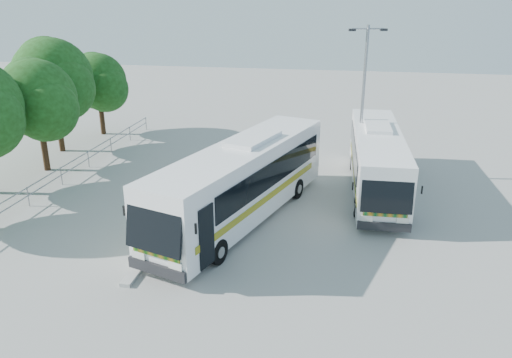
% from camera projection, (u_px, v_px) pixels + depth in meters
% --- Properties ---
extents(ground, '(100.00, 100.00, 0.00)m').
position_uv_depth(ground, '(227.00, 222.00, 22.86)').
color(ground, gray).
rests_on(ground, ground).
extents(kerb_divider, '(0.40, 16.00, 0.15)m').
position_uv_depth(kerb_divider, '(192.00, 200.00, 25.07)').
color(kerb_divider, '#B2B2AD').
rests_on(kerb_divider, ground).
extents(railing, '(0.06, 22.00, 1.00)m').
position_uv_depth(railing, '(70.00, 166.00, 27.99)').
color(railing, gray).
rests_on(railing, ground).
extents(tree_far_c, '(4.97, 4.69, 6.49)m').
position_uv_depth(tree_far_c, '(38.00, 99.00, 28.14)').
color(tree_far_c, '#382314').
rests_on(tree_far_c, ground).
extents(tree_far_d, '(5.62, 5.30, 7.33)m').
position_uv_depth(tree_far_d, '(54.00, 78.00, 31.56)').
color(tree_far_d, '#382314').
rests_on(tree_far_d, ground).
extents(tree_far_e, '(4.54, 4.28, 5.92)m').
position_uv_depth(tree_far_e, '(99.00, 82.00, 35.92)').
color(tree_far_e, '#382314').
rests_on(tree_far_e, ground).
extents(coach_main, '(6.20, 12.78, 3.50)m').
position_uv_depth(coach_main, '(242.00, 180.00, 22.47)').
color(coach_main, white).
rests_on(coach_main, ground).
extents(coach_adjacent, '(2.69, 11.41, 3.15)m').
position_uv_depth(coach_adjacent, '(377.00, 159.00, 25.98)').
color(coach_adjacent, white).
rests_on(coach_adjacent, ground).
extents(lamppost, '(2.01, 0.68, 8.33)m').
position_uv_depth(lamppost, '(363.00, 97.00, 26.99)').
color(lamppost, gray).
rests_on(lamppost, ground).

